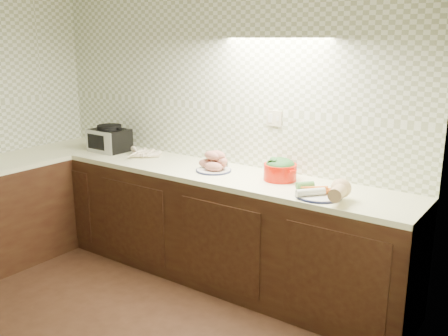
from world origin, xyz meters
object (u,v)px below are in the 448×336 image
Objects in this scene: toaster_oven at (110,139)px; onion_bowl at (219,163)px; parsnip_pile at (144,153)px; dutch_oven at (280,169)px; veg_plate at (329,191)px; sweet_potato_plate at (215,163)px.

onion_bowl is (1.19, 0.09, -0.08)m from toaster_oven.
parsnip_pile is (0.43, 0.02, -0.08)m from toaster_oven.
dutch_oven is (0.59, -0.04, 0.04)m from onion_bowl.
onion_bowl is 0.34× the size of veg_plate.
toaster_oven reaches higher than dutch_oven.
parsnip_pile is 0.77m from onion_bowl.
toaster_oven is 0.44m from parsnip_pile.
veg_plate is (1.83, -0.16, 0.02)m from parsnip_pile.
parsnip_pile is at bearing -157.27° from dutch_oven.
dutch_oven is 0.52m from veg_plate.
sweet_potato_plate is at bearing 0.19° from toaster_oven.
parsnip_pile is 1.35m from dutch_oven.
parsnip_pile is 1.22× the size of sweet_potato_plate.
toaster_oven is 0.86× the size of veg_plate.
onion_bowl is at bearing 167.44° from veg_plate.
onion_bowl is 1.09m from veg_plate.
onion_bowl is at bearing 108.95° from sweet_potato_plate.
sweet_potato_plate is (1.23, -0.02, -0.05)m from toaster_oven.
sweet_potato_plate is at bearing -2.67° from parsnip_pile.
veg_plate is at bearing -2.45° from toaster_oven.
sweet_potato_plate is 2.13× the size of onion_bowl.
dutch_oven reaches higher than veg_plate.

